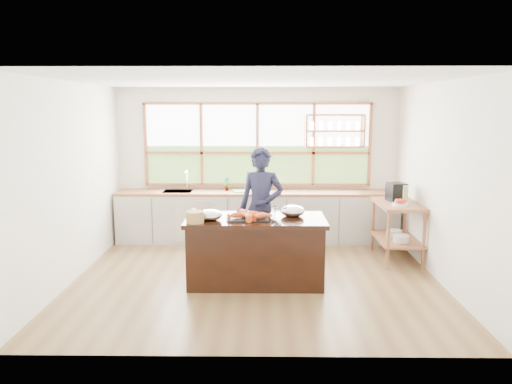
{
  "coord_description": "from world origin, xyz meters",
  "views": [
    {
      "loc": [
        0.09,
        -6.68,
        2.34
      ],
      "look_at": [
        0.0,
        0.15,
        1.19
      ],
      "focal_mm": 35.0,
      "sensor_mm": 36.0,
      "label": 1
    }
  ],
  "objects_px": {
    "espresso_machine": "(396,192)",
    "wicker_basket": "(195,217)",
    "cook": "(261,208)",
    "island": "(256,250)"
  },
  "relations": [
    {
      "from": "cook",
      "to": "espresso_machine",
      "type": "height_order",
      "value": "cook"
    },
    {
      "from": "island",
      "to": "cook",
      "type": "height_order",
      "value": "cook"
    },
    {
      "from": "island",
      "to": "espresso_machine",
      "type": "xyz_separation_m",
      "value": [
        2.19,
        1.24,
        0.59
      ]
    },
    {
      "from": "cook",
      "to": "wicker_basket",
      "type": "distance_m",
      "value": 1.28
    },
    {
      "from": "cook",
      "to": "island",
      "type": "bearing_deg",
      "value": -83.89
    },
    {
      "from": "island",
      "to": "cook",
      "type": "xyz_separation_m",
      "value": [
        0.07,
        0.66,
        0.44
      ]
    },
    {
      "from": "island",
      "to": "espresso_machine",
      "type": "distance_m",
      "value": 2.58
    },
    {
      "from": "espresso_machine",
      "to": "wicker_basket",
      "type": "xyz_separation_m",
      "value": [
        -2.96,
        -1.54,
        -0.07
      ]
    },
    {
      "from": "island",
      "to": "espresso_machine",
      "type": "height_order",
      "value": "espresso_machine"
    },
    {
      "from": "espresso_machine",
      "to": "wicker_basket",
      "type": "bearing_deg",
      "value": -164.78
    }
  ]
}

